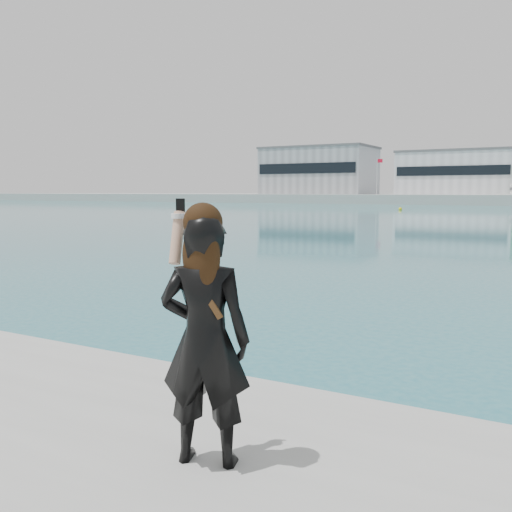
{
  "coord_description": "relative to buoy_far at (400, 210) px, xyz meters",
  "views": [
    {
      "loc": [
        1.64,
        -3.81,
        2.66
      ],
      "look_at": [
        -0.51,
        -0.02,
        2.16
      ],
      "focal_mm": 40.0,
      "sensor_mm": 36.0,
      "label": 1
    }
  ],
  "objects": [
    {
      "name": "flagpole_left",
      "position": [
        -17.33,
        43.75,
        6.54
      ],
      "size": [
        1.28,
        0.16,
        8.0
      ],
      "color": "silver",
      "rests_on": "far_quay"
    },
    {
      "name": "warehouse_grey_left",
      "position": [
        -34.43,
        50.73,
        7.76
      ],
      "size": [
        26.52,
        16.36,
        11.5
      ],
      "color": "gray",
      "rests_on": "far_quay"
    },
    {
      "name": "warehouse_white",
      "position": [
        -1.43,
        50.73,
        6.76
      ],
      "size": [
        24.48,
        15.35,
        9.5
      ],
      "color": "silver",
      "rests_on": "far_quay"
    },
    {
      "name": "woman",
      "position": [
        20.06,
        -77.97,
        1.71
      ],
      "size": [
        0.72,
        0.58,
        1.81
      ],
      "rotation": [
        0.0,
        0.0,
        3.46
      ],
      "color": "black",
      "rests_on": "near_quay"
    },
    {
      "name": "buoy_far",
      "position": [
        0.0,
        0.0,
        0.0
      ],
      "size": [
        0.5,
        0.5,
        0.5
      ],
      "primitive_type": "sphere",
      "color": "yellow",
      "rests_on": "ground"
    }
  ]
}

